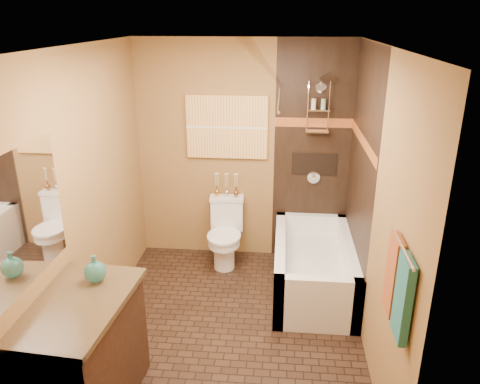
# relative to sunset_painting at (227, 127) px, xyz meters

# --- Properties ---
(floor) EXTENTS (3.00, 3.00, 0.00)m
(floor) POSITION_rel_sunset_painting_xyz_m (0.18, -1.48, -1.55)
(floor) COLOR black
(floor) RESTS_ON ground
(wall_left) EXTENTS (0.02, 3.00, 2.50)m
(wall_left) POSITION_rel_sunset_painting_xyz_m (-1.02, -1.48, -0.30)
(wall_left) COLOR olive
(wall_left) RESTS_ON floor
(wall_right) EXTENTS (0.02, 3.00, 2.50)m
(wall_right) POSITION_rel_sunset_painting_xyz_m (1.38, -1.48, -0.30)
(wall_right) COLOR olive
(wall_right) RESTS_ON floor
(wall_back) EXTENTS (2.40, 0.02, 2.50)m
(wall_back) POSITION_rel_sunset_painting_xyz_m (0.18, 0.02, -0.30)
(wall_back) COLOR olive
(wall_back) RESTS_ON floor
(wall_front) EXTENTS (2.40, 0.02, 2.50)m
(wall_front) POSITION_rel_sunset_painting_xyz_m (0.18, -2.98, -0.30)
(wall_front) COLOR olive
(wall_front) RESTS_ON floor
(ceiling) EXTENTS (3.00, 3.00, 0.00)m
(ceiling) POSITION_rel_sunset_painting_xyz_m (0.18, -1.48, 0.95)
(ceiling) COLOR silver
(ceiling) RESTS_ON wall_back
(alcove_tile_back) EXTENTS (0.85, 0.01, 2.50)m
(alcove_tile_back) POSITION_rel_sunset_painting_xyz_m (0.95, 0.01, -0.30)
(alcove_tile_back) COLOR black
(alcove_tile_back) RESTS_ON wall_back
(alcove_tile_right) EXTENTS (0.01, 1.50, 2.50)m
(alcove_tile_right) POSITION_rel_sunset_painting_xyz_m (1.37, -0.73, -0.30)
(alcove_tile_right) COLOR black
(alcove_tile_right) RESTS_ON wall_right
(mosaic_band_back) EXTENTS (0.85, 0.01, 0.10)m
(mosaic_band_back) POSITION_rel_sunset_painting_xyz_m (0.95, 0.00, 0.07)
(mosaic_band_back) COLOR #98371B
(mosaic_band_back) RESTS_ON alcove_tile_back
(mosaic_band_right) EXTENTS (0.01, 1.50, 0.10)m
(mosaic_band_right) POSITION_rel_sunset_painting_xyz_m (1.36, -0.73, 0.07)
(mosaic_band_right) COLOR #98371B
(mosaic_band_right) RESTS_ON alcove_tile_right
(alcove_niche) EXTENTS (0.50, 0.01, 0.25)m
(alcove_niche) POSITION_rel_sunset_painting_xyz_m (0.98, 0.01, -0.40)
(alcove_niche) COLOR black
(alcove_niche) RESTS_ON alcove_tile_back
(shower_fixtures) EXTENTS (0.24, 0.33, 1.16)m
(shower_fixtures) POSITION_rel_sunset_painting_xyz_m (0.98, -0.10, 0.12)
(shower_fixtures) COLOR silver
(shower_fixtures) RESTS_ON floor
(curtain_rod) EXTENTS (0.03, 1.55, 0.03)m
(curtain_rod) POSITION_rel_sunset_painting_xyz_m (0.58, -0.73, 0.47)
(curtain_rod) COLOR silver
(curtain_rod) RESTS_ON wall_back
(towel_bar) EXTENTS (0.02, 0.55, 0.02)m
(towel_bar) POSITION_rel_sunset_painting_xyz_m (1.33, -2.53, -0.10)
(towel_bar) COLOR silver
(towel_bar) RESTS_ON wall_right
(towel_teal) EXTENTS (0.05, 0.22, 0.52)m
(towel_teal) POSITION_rel_sunset_painting_xyz_m (1.34, -2.66, -0.37)
(towel_teal) COLOR #1E645B
(towel_teal) RESTS_ON towel_bar
(towel_rust) EXTENTS (0.05, 0.22, 0.52)m
(towel_rust) POSITION_rel_sunset_painting_xyz_m (1.34, -2.40, -0.37)
(towel_rust) COLOR #923F1A
(towel_rust) RESTS_ON towel_bar
(sunset_painting) EXTENTS (0.90, 0.04, 0.70)m
(sunset_painting) POSITION_rel_sunset_painting_xyz_m (0.00, 0.00, 0.00)
(sunset_painting) COLOR orange
(sunset_painting) RESTS_ON wall_back
(vanity_mirror) EXTENTS (0.01, 1.00, 0.90)m
(vanity_mirror) POSITION_rel_sunset_painting_xyz_m (-1.01, -2.48, -0.05)
(vanity_mirror) COLOR white
(vanity_mirror) RESTS_ON wall_left
(bathtub) EXTENTS (0.80, 1.50, 0.55)m
(bathtub) POSITION_rel_sunset_painting_xyz_m (0.98, -0.73, -1.33)
(bathtub) COLOR white
(bathtub) RESTS_ON floor
(toilet) EXTENTS (0.40, 0.58, 0.76)m
(toilet) POSITION_rel_sunset_painting_xyz_m (0.00, -0.26, -1.16)
(toilet) COLOR white
(toilet) RESTS_ON floor
(vanity) EXTENTS (0.70, 1.07, 0.90)m
(vanity) POSITION_rel_sunset_painting_xyz_m (-0.75, -2.48, -1.10)
(vanity) COLOR black
(vanity) RESTS_ON floor
(teal_bottle) EXTENTS (0.20, 0.20, 0.25)m
(teal_bottle) POSITION_rel_sunset_painting_xyz_m (-0.70, -2.21, -0.54)
(teal_bottle) COLOR #267369
(teal_bottle) RESTS_ON vanity
(bud_vases) EXTENTS (0.28, 0.06, 0.27)m
(bud_vases) POSITION_rel_sunset_painting_xyz_m (0.00, -0.09, -0.64)
(bud_vases) COLOR #DA9244
(bud_vases) RESTS_ON toilet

